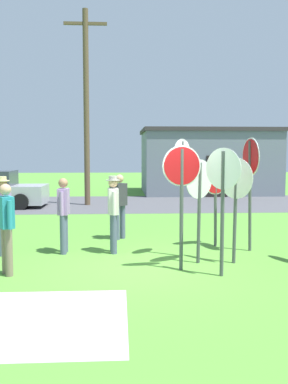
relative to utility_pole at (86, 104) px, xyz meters
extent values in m
plane|color=#518E33|center=(1.86, -10.17, -4.29)|extent=(80.00, 80.00, 0.00)
cube|color=#4C4C51|center=(1.86, 0.36, -4.28)|extent=(60.00, 6.40, 0.01)
cube|color=#ADAAA3|center=(-0.10, -12.87, -4.28)|extent=(3.20, 2.40, 0.01)
cube|color=slate|center=(6.31, 5.45, -2.61)|extent=(7.13, 5.07, 3.34)
cube|color=#383333|center=(6.31, 5.45, -0.84)|extent=(7.33, 5.27, 0.20)
cube|color=black|center=(6.31, 2.89, -3.24)|extent=(1.10, 0.08, 2.10)
cylinder|color=brown|center=(0.00, 0.00, -0.18)|extent=(0.24, 0.24, 8.21)
cube|color=brown|center=(0.00, 0.00, 3.32)|extent=(1.80, 0.12, 0.12)
cylinder|color=black|center=(-2.49, 0.33, -3.97)|extent=(0.64, 0.23, 0.64)
cylinder|color=black|center=(-2.52, -1.47, -3.97)|extent=(0.64, 0.23, 0.64)
cylinder|color=#474C4C|center=(3.01, -9.99, -3.26)|extent=(0.12, 0.12, 2.06)
cylinder|color=white|center=(3.01, -9.99, -2.56)|extent=(0.63, 0.51, 0.79)
cylinder|color=red|center=(3.00, -9.98, -2.56)|extent=(0.59, 0.48, 0.74)
cylinder|color=#474C4C|center=(3.70, -8.39, -3.30)|extent=(0.11, 0.13, 1.98)
cylinder|color=white|center=(3.70, -8.39, -2.64)|extent=(0.72, 0.38, 0.79)
cylinder|color=red|center=(3.71, -8.40, -2.64)|extent=(0.67, 0.35, 0.74)
cylinder|color=#474C4C|center=(3.74, -10.02, -3.24)|extent=(0.13, 0.12, 2.08)
cylinder|color=white|center=(3.74, -10.02, -2.55)|extent=(0.52, 0.68, 0.83)
cylinder|color=red|center=(3.75, -10.01, -2.55)|extent=(0.48, 0.63, 0.77)
cylinder|color=#474C4C|center=(3.26, -10.93, -3.15)|extent=(0.10, 0.10, 2.28)
cylinder|color=white|center=(3.26, -10.93, -2.32)|extent=(0.51, 0.58, 0.75)
cylinder|color=red|center=(3.27, -10.93, -2.32)|extent=(0.47, 0.54, 0.70)
cylinder|color=#474C4C|center=(2.74, -9.37, -3.04)|extent=(0.10, 0.10, 2.50)
cylinder|color=white|center=(2.74, -9.37, -2.06)|extent=(0.43, 0.51, 0.66)
cylinder|color=red|center=(2.74, -9.36, -2.06)|extent=(0.40, 0.48, 0.61)
cylinder|color=#474C4C|center=(2.57, -10.48, -3.12)|extent=(0.08, 0.08, 2.33)
cylinder|color=white|center=(2.57, -10.48, -2.28)|extent=(0.76, 0.19, 0.77)
cylinder|color=red|center=(2.58, -10.49, -2.28)|extent=(0.70, 0.18, 0.72)
cylinder|color=#474C4C|center=(4.37, -8.96, -3.02)|extent=(0.13, 0.09, 2.52)
cylinder|color=white|center=(4.37, -8.96, -2.12)|extent=(0.15, 0.85, 0.86)
cylinder|color=red|center=(4.36, -8.96, -2.12)|extent=(0.14, 0.79, 0.79)
cylinder|color=#4C5670|center=(-1.13, -8.95, -3.85)|extent=(0.14, 0.14, 0.88)
cylinder|color=#4C5670|center=(-1.19, -9.16, -3.85)|extent=(0.14, 0.14, 0.88)
cube|color=#9E7AB2|center=(-1.16, -9.05, -3.12)|extent=(0.31, 0.41, 0.58)
cylinder|color=#9E7AB2|center=(-1.10, -8.82, -3.14)|extent=(0.09, 0.09, 0.52)
sphere|color=#9E7051|center=(-1.16, -9.05, -2.70)|extent=(0.21, 0.21, 0.21)
cylinder|color=beige|center=(-1.16, -9.05, -2.64)|extent=(0.32, 0.31, 0.02)
cylinder|color=beige|center=(-1.16, -9.05, -2.59)|extent=(0.19, 0.19, 0.09)
cylinder|color=#4C5670|center=(0.15, -8.85, -3.85)|extent=(0.14, 0.14, 0.88)
cylinder|color=#4C5670|center=(0.14, -9.07, -3.85)|extent=(0.14, 0.14, 0.88)
cube|color=#9E7AB2|center=(0.14, -8.96, -3.12)|extent=(0.24, 0.37, 0.58)
cylinder|color=#9E7AB2|center=(0.16, -8.72, -3.14)|extent=(0.09, 0.09, 0.52)
cylinder|color=#9E7AB2|center=(0.13, -9.20, -3.14)|extent=(0.09, 0.09, 0.52)
sphere|color=#9E7051|center=(0.14, -8.96, -2.70)|extent=(0.21, 0.21, 0.21)
cylinder|color=#4C5670|center=(1.24, -8.87, -3.85)|extent=(0.14, 0.14, 0.88)
cylinder|color=#4C5670|center=(1.26, -9.09, -3.85)|extent=(0.14, 0.14, 0.88)
cube|color=beige|center=(1.25, -8.98, -3.12)|extent=(0.25, 0.38, 0.58)
cylinder|color=beige|center=(1.23, -8.74, -3.14)|extent=(0.09, 0.09, 0.52)
cylinder|color=beige|center=(1.27, -9.22, -3.14)|extent=(0.09, 0.09, 0.52)
sphere|color=tan|center=(1.25, -8.98, -2.70)|extent=(0.21, 0.21, 0.21)
cylinder|color=gray|center=(1.25, -8.98, -2.64)|extent=(0.31, 0.31, 0.02)
cylinder|color=gray|center=(1.25, -8.98, -2.59)|extent=(0.19, 0.19, 0.09)
cylinder|color=#4C5670|center=(1.47, -7.37, -3.85)|extent=(0.14, 0.14, 0.88)
cylinder|color=#4C5670|center=(1.32, -7.53, -3.85)|extent=(0.14, 0.14, 0.88)
cube|color=#333338|center=(1.40, -7.45, -3.12)|extent=(0.40, 0.41, 0.58)
cylinder|color=#333338|center=(1.56, -7.27, -3.14)|extent=(0.09, 0.09, 0.52)
cylinder|color=#333338|center=(1.24, -7.63, -3.14)|extent=(0.09, 0.09, 0.52)
sphere|color=tan|center=(1.40, -7.45, -2.70)|extent=(0.21, 0.21, 0.21)
cube|color=#232328|center=(1.27, -7.34, -3.10)|extent=(0.28, 0.29, 0.40)
cylinder|color=#7A6B56|center=(-0.74, -10.54, -3.85)|extent=(0.14, 0.14, 0.88)
cylinder|color=#7A6B56|center=(-0.63, -10.73, -3.85)|extent=(0.14, 0.14, 0.88)
cube|color=teal|center=(-0.68, -10.63, -3.12)|extent=(0.37, 0.42, 0.58)
cylinder|color=teal|center=(-0.80, -10.43, -3.14)|extent=(0.09, 0.09, 0.52)
cylinder|color=teal|center=(-0.56, -10.84, -3.14)|extent=(0.09, 0.09, 0.52)
sphere|color=tan|center=(-0.68, -10.63, -2.70)|extent=(0.21, 0.21, 0.21)
camera|label=1|loc=(1.40, -18.56, -2.03)|focal=40.24mm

